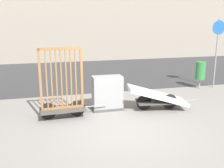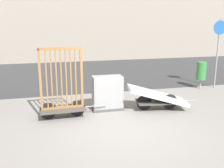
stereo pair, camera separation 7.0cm
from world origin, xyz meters
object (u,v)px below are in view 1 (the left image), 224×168
bike_cart_with_bedframe (62,95)px  sign_post (217,44)px  bike_cart_with_mattress (157,97)px  utility_cabinet (107,94)px  trash_bin (200,71)px

bike_cart_with_bedframe → sign_post: 7.02m
bike_cart_with_bedframe → bike_cart_with_mattress: 3.07m
bike_cart_with_mattress → sign_post: size_ratio=0.82×
bike_cart_with_mattress → utility_cabinet: size_ratio=2.14×
bike_cart_with_bedframe → bike_cart_with_mattress: bearing=-2.6°
utility_cabinet → trash_bin: 4.76m
bike_cart_with_mattress → trash_bin: size_ratio=2.06×
bike_cart_with_bedframe → utility_cabinet: bearing=13.0°
bike_cart_with_bedframe → trash_bin: (5.93, 2.05, 0.05)m
bike_cart_with_bedframe → utility_cabinet: 1.54m
bike_cart_with_mattress → utility_cabinet: utility_cabinet is taller
utility_cabinet → trash_bin: size_ratio=0.96×
bike_cart_with_mattress → utility_cabinet: 1.64m
bike_cart_with_bedframe → utility_cabinet: size_ratio=1.90×
sign_post → bike_cart_with_mattress: bearing=-150.2°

